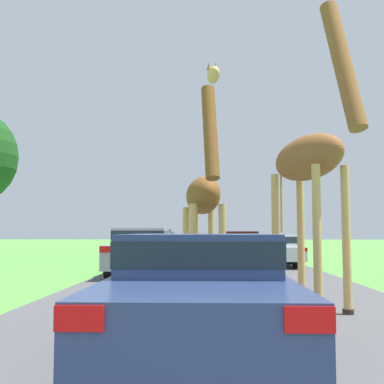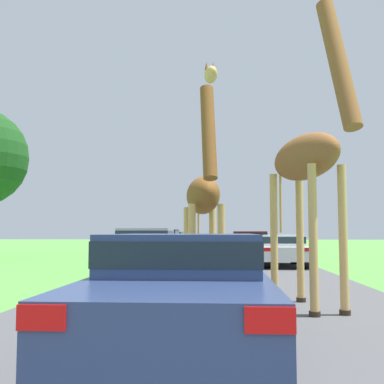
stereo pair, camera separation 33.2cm
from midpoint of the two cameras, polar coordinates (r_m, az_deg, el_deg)
road at (r=30.19m, az=2.06°, el=-7.27°), size 7.35×120.00×0.00m
giraffe_near_road at (r=10.43m, az=0.49°, el=-0.24°), size 1.00×2.92×4.68m
giraffe_companion at (r=8.90m, az=13.01°, el=4.35°), size 1.38×3.02×5.58m
car_lead_maroon at (r=5.35m, az=-0.88°, el=-11.56°), size 1.70×4.73×1.34m
car_queue_right at (r=20.77m, az=-5.28°, el=-6.28°), size 1.74×4.30×1.45m
car_queue_left at (r=19.51m, az=9.17°, el=-6.68°), size 1.84×4.11×1.22m
car_far_ahead at (r=15.26m, az=-6.65°, el=-6.87°), size 1.74×4.04×1.46m
car_verge_right at (r=24.49m, az=5.42°, el=-6.14°), size 1.80×4.13×1.37m
car_rear_follower at (r=25.95m, az=-4.46°, el=-6.11°), size 1.83×4.01×1.34m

